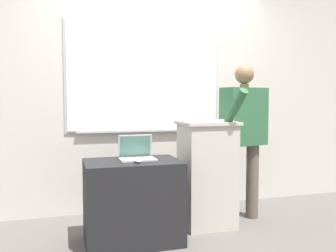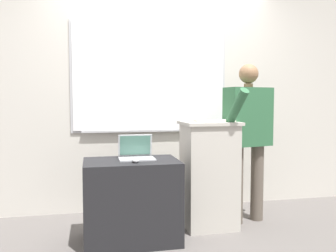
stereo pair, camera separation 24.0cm
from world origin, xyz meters
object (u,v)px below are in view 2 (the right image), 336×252
at_px(person_presenter, 248,131).
at_px(computer_mouse_by_laptop, 136,160).
at_px(wireless_keyboard, 214,121).
at_px(laptop, 136,152).
at_px(side_desk, 132,201).
at_px(lectern_podium, 209,174).

distance_m(person_presenter, computer_mouse_by_laptop, 1.26).
bearing_deg(person_presenter, computer_mouse_by_laptop, -174.99).
distance_m(person_presenter, wireless_keyboard, 0.43).
bearing_deg(laptop, side_desk, -121.27).
height_order(lectern_podium, computer_mouse_by_laptop, lectern_podium).
bearing_deg(lectern_podium, person_presenter, 6.72).
distance_m(side_desk, person_presenter, 1.36).
xyz_separation_m(lectern_podium, person_presenter, (0.43, 0.05, 0.41)).
xyz_separation_m(lectern_podium, side_desk, (-0.78, -0.20, -0.16)).
height_order(side_desk, computer_mouse_by_laptop, computer_mouse_by_laptop).
xyz_separation_m(lectern_podium, computer_mouse_by_laptop, (-0.76, -0.32, 0.21)).
bearing_deg(wireless_keyboard, person_presenter, 15.42).
bearing_deg(computer_mouse_by_laptop, wireless_keyboard, 18.44).
bearing_deg(person_presenter, wireless_keyboard, -177.01).
xyz_separation_m(side_desk, laptop, (0.05, 0.08, 0.42)).
relative_size(side_desk, wireless_keyboard, 2.13).
xyz_separation_m(side_desk, wireless_keyboard, (0.81, 0.14, 0.68)).
bearing_deg(wireless_keyboard, computer_mouse_by_laptop, -161.56).
distance_m(side_desk, laptop, 0.43).
relative_size(lectern_podium, person_presenter, 0.65).
distance_m(laptop, wireless_keyboard, 0.80).
relative_size(person_presenter, laptop, 5.13).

